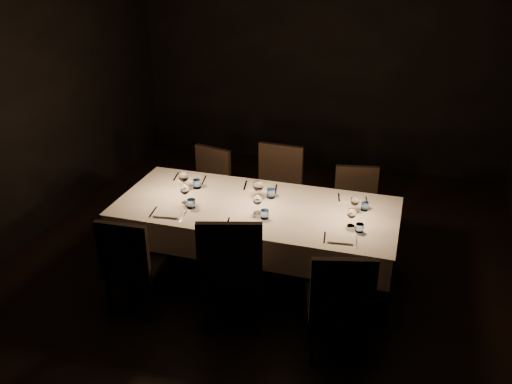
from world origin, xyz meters
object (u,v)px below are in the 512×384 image
(chair_near_center, at_px, (231,267))
(chair_near_right, at_px, (339,300))
(chair_far_left, at_px, (208,185))
(chair_near_left, at_px, (131,261))
(chair_far_right, at_px, (355,206))
(dining_table, at_px, (256,213))
(chair_far_center, at_px, (277,189))

(chair_near_center, xyz_separation_m, chair_near_right, (0.89, -0.13, -0.04))
(chair_near_center, bearing_deg, chair_far_left, -79.04)
(chair_near_left, relative_size, chair_near_center, 0.88)
(chair_near_right, height_order, chair_far_right, chair_near_right)
(chair_near_left, bearing_deg, chair_far_right, -139.54)
(chair_near_center, height_order, chair_far_left, chair_near_center)
(chair_near_left, height_order, chair_near_center, chair_near_center)
(chair_near_center, xyz_separation_m, chair_far_right, (0.80, 1.51, -0.07))
(chair_near_left, relative_size, chair_near_right, 0.96)
(dining_table, distance_m, chair_near_left, 1.18)
(chair_far_right, bearing_deg, chair_near_left, -147.35)
(chair_near_center, bearing_deg, chair_far_center, -105.03)
(chair_near_center, relative_size, chair_far_center, 1.05)
(chair_near_right, bearing_deg, chair_near_center, -22.74)
(chair_near_left, height_order, chair_far_center, chair_far_center)
(dining_table, distance_m, chair_far_right, 1.14)
(chair_near_right, bearing_deg, chair_far_left, -59.47)
(dining_table, bearing_deg, chair_far_left, 133.80)
(chair_near_right, height_order, chair_far_left, chair_near_right)
(chair_near_center, relative_size, chair_near_right, 1.08)
(dining_table, height_order, chair_far_left, chair_far_left)
(chair_near_left, distance_m, chair_near_center, 0.87)
(dining_table, distance_m, chair_far_center, 0.85)
(dining_table, height_order, chair_near_left, chair_near_left)
(dining_table, xyz_separation_m, chair_near_right, (0.90, -0.85, -0.16))
(chair_near_left, height_order, chair_far_right, chair_near_left)
(chair_far_right, bearing_deg, chair_far_left, 167.44)
(chair_far_left, bearing_deg, chair_far_center, 14.37)
(chair_far_right, bearing_deg, chair_far_center, 164.94)
(chair_near_center, relative_size, chair_far_left, 1.16)
(chair_near_right, bearing_deg, dining_table, -58.15)
(dining_table, relative_size, chair_near_right, 2.62)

